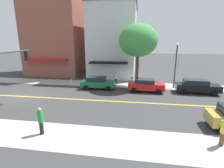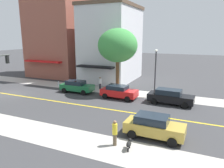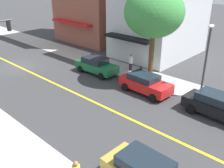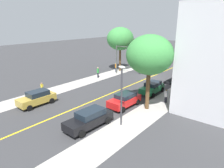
# 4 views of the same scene
# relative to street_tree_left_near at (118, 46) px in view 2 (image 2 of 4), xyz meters

# --- Properties ---
(ground_plane) EXTENTS (140.00, 140.00, 0.00)m
(ground_plane) POSITION_rel_street_tree_left_near_xyz_m (6.21, -12.21, -5.97)
(ground_plane) COLOR #38383A
(sidewalk_left) EXTENTS (3.16, 126.00, 0.01)m
(sidewalk_left) POSITION_rel_street_tree_left_near_xyz_m (-0.62, -12.21, -5.96)
(sidewalk_left) COLOR #ADA8A0
(sidewalk_left) RESTS_ON ground
(road_centerline_stripe) EXTENTS (0.20, 126.00, 0.00)m
(road_centerline_stripe) POSITION_rel_street_tree_left_near_xyz_m (6.21, -12.21, -5.96)
(road_centerline_stripe) COLOR yellow
(road_centerline_stripe) RESTS_ON ground
(brick_apartment_block) EXTENTS (9.39, 9.62, 15.08)m
(brick_apartment_block) POSITION_rel_street_tree_left_near_xyz_m (-7.47, -14.48, 1.59)
(brick_apartment_block) COLOR #935142
(brick_apartment_block) RESTS_ON ground
(corner_shop_building) EXTENTS (11.60, 7.56, 11.84)m
(corner_shop_building) POSITION_rel_street_tree_left_near_xyz_m (-7.47, -4.13, -0.03)
(corner_shop_building) COLOR silver
(corner_shop_building) RESTS_ON ground
(street_tree_left_near) EXTENTS (4.87, 4.87, 8.07)m
(street_tree_left_near) POSITION_rel_street_tree_left_near_xyz_m (0.00, 0.00, 0.00)
(street_tree_left_near) COLOR brown
(street_tree_left_near) RESTS_ON ground
(fire_hydrant) EXTENTS (0.44, 0.24, 0.78)m
(fire_hydrant) POSITION_rel_street_tree_left_near_xyz_m (0.20, -9.11, -5.58)
(fire_hydrant) COLOR silver
(fire_hydrant) RESTS_ON ground
(parking_meter) EXTENTS (0.12, 0.18, 1.34)m
(parking_meter) POSITION_rel_street_tree_left_near_xyz_m (0.53, -0.63, -5.08)
(parking_meter) COLOR #4C4C51
(parking_meter) RESTS_ON ground
(street_lamp) EXTENTS (0.70, 0.36, 5.63)m
(street_lamp) POSITION_rel_street_tree_left_near_xyz_m (0.01, 4.78, -2.42)
(street_lamp) COLOR #38383D
(street_lamp) RESTS_ON ground
(red_sedan_left_curb) EXTENTS (2.11, 4.27, 1.53)m
(red_sedan_left_curb) POSITION_rel_street_tree_left_near_xyz_m (2.26, 1.11, -5.16)
(red_sedan_left_curb) COLOR red
(red_sedan_left_curb) RESTS_ON ground
(green_sedan_left_curb) EXTENTS (2.02, 4.31, 1.54)m
(green_sedan_left_curb) POSITION_rel_street_tree_left_near_xyz_m (1.98, -4.84, -5.16)
(green_sedan_left_curb) COLOR #196638
(green_sedan_left_curb) RESTS_ON ground
(black_sedan_left_curb) EXTENTS (2.15, 4.84, 1.61)m
(black_sedan_left_curb) POSITION_rel_street_tree_left_near_xyz_m (2.02, 6.93, -5.13)
(black_sedan_left_curb) COLOR black
(black_sedan_left_curb) RESTS_ON ground
(gold_sedan_right_curb) EXTENTS (2.01, 4.26, 1.65)m
(gold_sedan_right_curb) POSITION_rel_street_tree_left_near_xyz_m (10.35, 7.13, -5.11)
(gold_sedan_right_curb) COLOR #B29338
(gold_sedan_right_curb) RESTS_ON ground
(pedestrian_white_shirt) EXTENTS (0.40, 0.40, 1.65)m
(pedestrian_white_shirt) POSITION_rel_street_tree_left_near_xyz_m (-0.87, -2.93, -5.11)
(pedestrian_white_shirt) COLOR black
(pedestrian_white_shirt) RESTS_ON ground
(pedestrian_yellow_shirt) EXTENTS (0.34, 0.34, 1.77)m
(pedestrian_yellow_shirt) POSITION_rel_street_tree_left_near_xyz_m (12.56, 5.03, -5.03)
(pedestrian_yellow_shirt) COLOR brown
(pedestrian_yellow_shirt) RESTS_ON ground
(small_dog) EXTENTS (0.86, 0.40, 0.64)m
(small_dog) POSITION_rel_street_tree_left_near_xyz_m (12.70, 6.09, -5.54)
(small_dog) COLOR black
(small_dog) RESTS_ON ground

